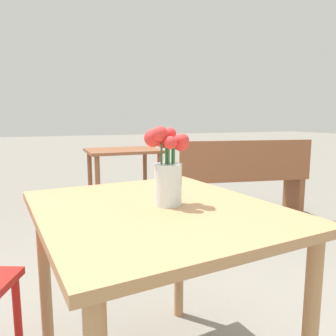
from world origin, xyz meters
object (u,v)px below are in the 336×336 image
Objects in this scene: flower_vase at (168,171)px; bench_middle at (243,178)px; table_front at (155,234)px; table_back at (123,161)px.

flower_vase reaches higher than bench_middle.
bench_middle reaches higher than table_front.
bench_middle is (1.66, 1.72, -0.20)m from table_front.
table_front is 0.24m from flower_vase.
flower_vase is 2.40m from bench_middle.
table_back is at bearing 148.56° from bench_middle.
flower_vase reaches higher than table_front.
flower_vase is 2.47m from table_back.
table_front is at bearing -134.07° from bench_middle.
flower_vase is at bearing -133.16° from bench_middle.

